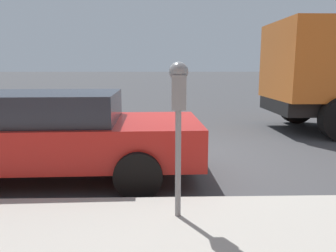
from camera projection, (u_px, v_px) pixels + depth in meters
name	position (u px, v px, depth m)	size (l,w,h in m)	color
ground_plane	(167.00, 160.00, 6.15)	(220.00, 220.00, 0.00)	#424244
parking_meter	(178.00, 100.00, 3.25)	(0.21, 0.19, 1.60)	gray
car_red	(39.00, 132.00, 5.01)	(2.14, 4.88, 1.34)	#B21E19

